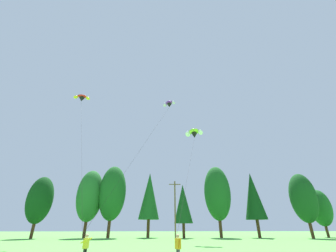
% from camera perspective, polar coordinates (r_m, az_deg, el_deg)
% --- Properties ---
extents(treeline_tree_c, '(5.05, 5.05, 12.03)m').
position_cam_1_polar(treeline_tree_c, '(54.86, -30.86, -16.44)').
color(treeline_tree_c, '#472D19').
rests_on(treeline_tree_c, ground_plane).
extents(treeline_tree_d, '(5.55, 5.55, 13.88)m').
position_cam_1_polar(treeline_tree_d, '(52.84, -20.03, -16.92)').
color(treeline_tree_d, '#472D19').
rests_on(treeline_tree_d, ground_plane).
extents(treeline_tree_e, '(5.83, 5.83, 14.92)m').
position_cam_1_polar(treeline_tree_e, '(51.70, -14.51, -16.74)').
color(treeline_tree_e, '#472D19').
rests_on(treeline_tree_e, ground_plane).
extents(treeline_tree_f, '(4.62, 4.62, 13.73)m').
position_cam_1_polar(treeline_tree_f, '(51.85, -4.98, -17.91)').
color(treeline_tree_f, '#472D19').
rests_on(treeline_tree_f, ground_plane).
extents(treeline_tree_g, '(3.94, 3.94, 10.65)m').
position_cam_1_polar(treeline_tree_g, '(49.35, 4.01, -19.83)').
color(treeline_tree_g, '#472D19').
rests_on(treeline_tree_g, ground_plane).
extents(treeline_tree_h, '(5.91, 5.91, 15.22)m').
position_cam_1_polar(treeline_tree_h, '(53.05, 12.94, -16.89)').
color(treeline_tree_h, '#472D19').
rests_on(treeline_tree_h, ground_plane).
extents(treeline_tree_i, '(4.58, 4.58, 13.55)m').
position_cam_1_polar(treeline_tree_i, '(54.24, 21.66, -16.77)').
color(treeline_tree_i, '#472D19').
rests_on(treeline_tree_i, ground_plane).
extents(treeline_tree_j, '(5.28, 5.28, 12.89)m').
position_cam_1_polar(treeline_tree_j, '(56.75, 32.24, -15.78)').
color(treeline_tree_j, '#472D19').
rests_on(treeline_tree_j, ground_plane).
extents(treeline_tree_k, '(4.52, 4.52, 10.07)m').
position_cam_1_polar(treeline_tree_k, '(63.64, 35.42, -17.26)').
color(treeline_tree_k, '#472D19').
rests_on(treeline_tree_k, ground_plane).
extents(utility_pole, '(2.20, 0.26, 10.07)m').
position_cam_1_polar(utility_pole, '(42.10, 1.89, -20.83)').
color(utility_pole, brown).
rests_on(utility_pole, ground_plane).
extents(kite_flyer_near, '(0.63, 0.66, 1.69)m').
position_cam_1_polar(kite_flyer_near, '(16.76, -21.00, -27.55)').
color(kite_flyer_near, black).
rests_on(kite_flyer_near, ground_plane).
extents(kite_flyer_mid, '(0.44, 0.59, 1.69)m').
position_cam_1_polar(kite_flyer_mid, '(15.57, 2.67, -29.29)').
color(kite_flyer_mid, '#4C4C51').
rests_on(kite_flyer_mid, ground_plane).
extents(parafoil_kite_high_purple, '(7.43, 13.73, 18.54)m').
position_cam_1_polar(parafoil_kite_high_purple, '(33.87, 0.30, 5.85)').
color(parafoil_kite_high_purple, purple).
extents(parafoil_kite_mid_lime_white, '(6.94, 22.45, 17.73)m').
position_cam_1_polar(parafoil_kite_mid_lime_white, '(40.45, 6.96, -1.91)').
color(parafoil_kite_mid_lime_white, '#93D633').
extents(parafoil_kite_far_red_yellow, '(11.30, 19.18, 23.03)m').
position_cam_1_polar(parafoil_kite_far_red_yellow, '(43.58, -21.91, 6.93)').
color(parafoil_kite_far_red_yellow, red).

